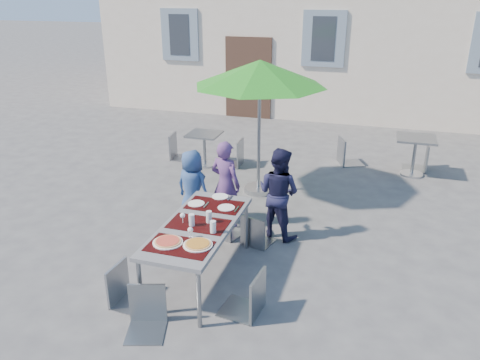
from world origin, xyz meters
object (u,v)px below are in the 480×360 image
(chair_5, at_px, (144,286))
(cafe_table_0, at_px, (204,145))
(dining_table, at_px, (199,228))
(chair_4, at_px, (249,269))
(chair_1, at_px, (223,202))
(bg_chair_l_1, at_px, (348,135))
(cafe_table_1, at_px, (415,149))
(bg_chair_r_0, at_px, (235,137))
(child_0, at_px, (193,187))
(pizza_near_right, at_px, (198,244))
(chair_2, at_px, (256,213))
(child_1, at_px, (226,184))
(child_2, at_px, (279,193))
(chair_3, at_px, (122,263))
(pizza_near_left, at_px, (168,242))
(bg_chair_l_0, at_px, (177,131))
(patio_umbrella, at_px, (260,75))
(bg_chair_r_1, at_px, (424,140))
(chair_0, at_px, (200,201))

(chair_5, height_order, cafe_table_0, chair_5)
(dining_table, height_order, chair_4, chair_4)
(chair_1, distance_m, bg_chair_l_1, 3.95)
(cafe_table_0, distance_m, cafe_table_1, 4.11)
(bg_chair_r_0, bearing_deg, dining_table, -78.36)
(child_0, distance_m, cafe_table_0, 2.55)
(pizza_near_right, relative_size, chair_2, 0.38)
(child_1, bearing_deg, chair_4, 130.61)
(child_2, relative_size, chair_3, 1.48)
(chair_2, distance_m, bg_chair_l_1, 3.90)
(pizza_near_left, height_order, bg_chair_l_0, bg_chair_l_0)
(child_0, bearing_deg, pizza_near_left, 119.55)
(chair_4, relative_size, bg_chair_l_1, 0.93)
(chair_4, xyz_separation_m, patio_umbrella, (-0.79, 3.30, 1.51))
(cafe_table_0, bearing_deg, cafe_table_1, 9.27)
(bg_chair_r_1, bearing_deg, pizza_near_right, -115.87)
(pizza_near_left, height_order, cafe_table_1, pizza_near_left)
(pizza_near_left, bearing_deg, pizza_near_right, 7.58)
(bg_chair_r_1, bearing_deg, chair_2, -121.03)
(chair_3, bearing_deg, chair_0, 81.49)
(pizza_near_right, distance_m, cafe_table_0, 4.62)
(child_0, height_order, chair_0, child_0)
(chair_3, distance_m, cafe_table_0, 4.63)
(chair_1, bearing_deg, patio_umbrella, 88.19)
(cafe_table_1, bearing_deg, chair_0, -130.34)
(child_2, distance_m, chair_5, 2.56)
(dining_table, height_order, bg_chair_r_0, bg_chair_r_0)
(pizza_near_right, height_order, cafe_table_1, pizza_near_right)
(bg_chair_l_0, distance_m, bg_chair_l_1, 3.54)
(chair_0, relative_size, bg_chair_l_1, 0.94)
(chair_0, bearing_deg, bg_chair_l_0, 119.52)
(child_1, relative_size, cafe_table_0, 1.97)
(chair_0, bearing_deg, child_2, 21.41)
(child_0, bearing_deg, chair_5, 115.58)
(child_0, xyz_separation_m, child_2, (1.34, -0.03, 0.09))
(pizza_near_left, distance_m, child_2, 2.07)
(cafe_table_0, height_order, bg_chair_l_1, bg_chair_l_1)
(chair_3, distance_m, bg_chair_r_0, 4.73)
(chair_3, relative_size, bg_chair_r_1, 0.87)
(chair_2, relative_size, bg_chair_r_0, 0.84)
(child_1, xyz_separation_m, cafe_table_1, (2.78, 3.05, -0.14))
(bg_chair_l_0, bearing_deg, cafe_table_0, -18.84)
(chair_0, bearing_deg, chair_1, 22.60)
(pizza_near_right, xyz_separation_m, bg_chair_r_1, (2.60, 5.36, -0.16))
(cafe_table_1, relative_size, bg_chair_l_1, 0.73)
(chair_1, height_order, bg_chair_r_0, bg_chair_r_0)
(chair_3, bearing_deg, patio_umbrella, 80.22)
(patio_umbrella, distance_m, bg_chair_r_1, 3.77)
(pizza_near_left, distance_m, cafe_table_0, 4.56)
(chair_5, bearing_deg, chair_2, 72.50)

